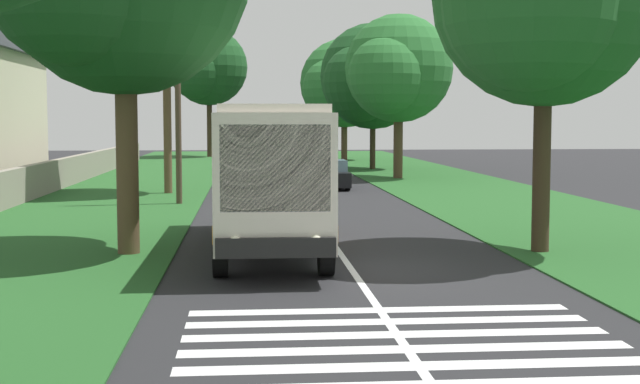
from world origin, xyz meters
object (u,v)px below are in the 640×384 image
Objects in this scene: trailing_car_1 at (253,167)px; utility_pole at (178,97)px; roadside_tree_right_3 at (370,79)px; roadside_tree_right_1 at (342,86)px; roadside_tree_right_0 at (537,2)px; roadside_tree_left_0 at (162,8)px; roadside_tree_left_1 at (207,69)px; trailing_minibus_0 at (311,147)px; trailing_car_0 at (329,175)px; roadside_tree_right_2 at (395,72)px; coach_bus at (269,168)px.

utility_pole reaches higher than trailing_car_1.
roadside_tree_right_1 is at bearing 1.73° from roadside_tree_right_3.
roadside_tree_right_1 reaches higher than roadside_tree_right_0.
trailing_car_1 is 13.94m from roadside_tree_left_0.
roadside_tree_left_1 is at bearing -0.26° from roadside_tree_left_0.
trailing_minibus_0 is 6.25m from roadside_tree_right_3.
roadside_tree_left_1 is 60.12m from roadside_tree_right_0.
roadside_tree_right_1 is (12.33, -3.48, 4.71)m from trailing_minibus_0.
roadside_tree_right_0 is (-39.36, -2.87, 4.83)m from trailing_minibus_0.
trailing_minibus_0 is at bearing 164.22° from roadside_tree_right_1.
trailing_minibus_0 is at bearing -15.65° from utility_pole.
roadside_tree_right_1 is at bearing -122.64° from roadside_tree_left_1.
trailing_car_0 is 0.37× the size of roadside_tree_left_1.
roadside_tree_right_0 reaches higher than trailing_car_1.
roadside_tree_left_0 is at bearing 127.70° from roadside_tree_right_2.
roadside_tree_left_1 is at bearing 1.13° from utility_pole.
trailing_car_1 is 0.72× the size of trailing_minibus_0.
trailing_car_1 is at bearing 81.24° from roadside_tree_right_2.
coach_bus reaches higher than trailing_car_0.
coach_bus is 28.70m from trailing_car_1.
roadside_tree_left_1 is at bearing 29.35° from roadside_tree_right_3.
roadside_tree_right_0 is 0.99× the size of roadside_tree_right_2.
roadside_tree_right_1 reaches higher than roadside_tree_right_2.
roadside_tree_right_0 reaches higher than trailing_minibus_0.
roadside_tree_left_0 is 22.58m from roadside_tree_right_3.
roadside_tree_left_1 is at bearing 11.56° from trailing_car_0.
trailing_car_0 and trailing_car_1 have the same top height.
roadside_tree_right_1 reaches higher than utility_pole.
trailing_car_1 is at bearing -172.35° from roadside_tree_left_1.
coach_bus is at bearing -179.50° from trailing_car_1.
trailing_car_1 is 31.05m from roadside_tree_right_0.
roadside_tree_right_1 is (-7.40, -11.56, -1.73)m from roadside_tree_left_1.
trailing_car_0 is at bearing 172.71° from roadside_tree_right_1.
roadside_tree_right_0 is 1.13× the size of utility_pole.
roadside_tree_left_1 reaches higher than roadside_tree_right_2.
trailing_car_1 is at bearing 13.26° from roadside_tree_right_0.
roadside_tree_right_3 is at bearing -24.73° from utility_pole.
utility_pole is at bearing 36.19° from roadside_tree_right_0.
trailing_car_1 is 0.37× the size of roadside_tree_left_1.
trailing_minibus_0 is (9.66, -4.13, 0.88)m from trailing_car_1.
coach_bus is 2.60× the size of trailing_car_0.
trailing_car_0 is 0.42× the size of roadside_tree_right_1.
coach_bus is at bearing 170.31° from trailing_car_0.
roadside_tree_left_0 reaches higher than trailing_car_0.
trailing_car_1 is 12.66m from roadside_tree_right_3.
trailing_minibus_0 is 22.27m from roadside_tree_left_1.
roadside_tree_left_0 is 15.76m from roadside_tree_right_2.
utility_pole is (-37.95, 10.66, -1.93)m from roadside_tree_right_1.
trailing_car_1 is at bearing 24.52° from trailing_car_0.
roadside_tree_left_0 reaches higher than roadside_tree_left_1.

